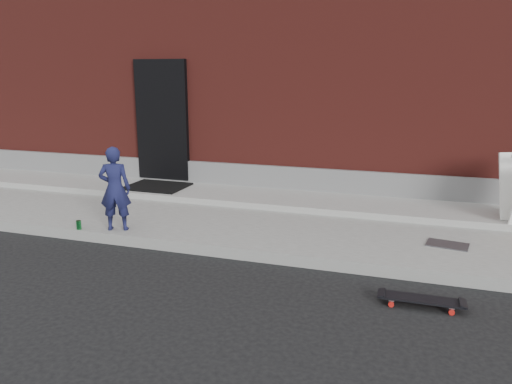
% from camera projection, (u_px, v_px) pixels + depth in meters
% --- Properties ---
extents(ground, '(80.00, 80.00, 0.00)m').
position_uv_depth(ground, '(238.00, 260.00, 6.25)').
color(ground, black).
rests_on(ground, ground).
extents(sidewalk, '(20.00, 3.00, 0.15)m').
position_uv_depth(sidewalk, '(272.00, 221.00, 7.61)').
color(sidewalk, gray).
rests_on(sidewalk, ground).
extents(apron, '(20.00, 1.20, 0.10)m').
position_uv_depth(apron, '(287.00, 199.00, 8.42)').
color(apron, gray).
rests_on(apron, sidewalk).
extents(building, '(20.00, 8.10, 5.00)m').
position_uv_depth(building, '(336.00, 63.00, 12.12)').
color(building, maroon).
rests_on(building, ground).
extents(child, '(0.50, 0.41, 1.17)m').
position_uv_depth(child, '(115.00, 189.00, 6.83)').
color(child, '#181A43').
rests_on(child, sidewalk).
extents(skateboard, '(0.82, 0.22, 0.09)m').
position_uv_depth(skateboard, '(421.00, 300.00, 4.98)').
color(skateboard, red).
rests_on(skateboard, ground).
extents(soda_can, '(0.08, 0.08, 0.13)m').
position_uv_depth(soda_can, '(79.00, 225.00, 6.96)').
color(soda_can, '#187831').
rests_on(soda_can, sidewalk).
extents(doormat, '(1.07, 0.87, 0.03)m').
position_uv_depth(doormat, '(157.00, 186.00, 9.08)').
color(doormat, black).
rests_on(doormat, apron).
extents(utility_plate, '(0.55, 0.40, 0.02)m').
position_uv_depth(utility_plate, '(447.00, 245.00, 6.33)').
color(utility_plate, '#4E4E53').
rests_on(utility_plate, sidewalk).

